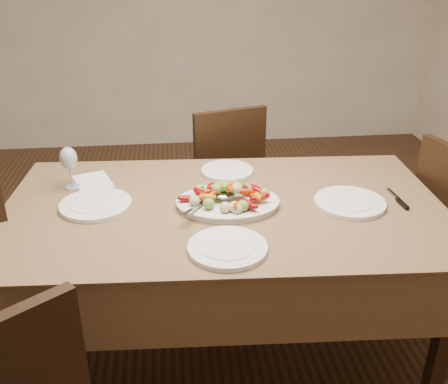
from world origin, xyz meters
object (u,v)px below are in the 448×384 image
Objects in this scene: chair_far at (218,177)px; plate_near at (227,248)px; dining_table at (224,280)px; serving_platter at (228,204)px; plate_left at (96,205)px; plate_right at (350,203)px; wine_glass at (70,167)px; plate_far at (227,171)px.

chair_far is 1.30m from plate_near.
dining_table is 0.52m from plate_near.
serving_platter reaches higher than plate_left.
plate_right is at bearing 99.02° from chair_far.
serving_platter is 2.02× the size of wine_glass.
plate_far is at bearing 140.55° from plate_right.
dining_table is at bearing 69.73° from chair_far.
serving_platter is at bearing -41.70° from dining_table.
serving_platter is at bearing -6.27° from plate_left.
plate_right is 1.22m from wine_glass.
plate_left is (-0.53, 0.05, 0.39)m from dining_table.
chair_far is 2.29× the size of serving_platter.
plate_near is (0.50, -0.39, 0.00)m from plate_left.
dining_table is 4.44× the size of serving_platter.
chair_far reaches higher than serving_platter.
serving_platter is 1.40× the size of plate_right.
plate_near is 1.39× the size of wine_glass.
chair_far is 0.65m from plate_far.
chair_far is at bearing 55.73° from plate_left.
plate_right is 0.62m from plate_near.
plate_near is (-0.08, -0.68, 0.00)m from plate_far.
plate_left reaches higher than dining_table.
chair_far reaches higher than dining_table.
serving_platter is (0.01, -0.01, 0.39)m from dining_table.
plate_near is at bearing -37.91° from plate_left.
plate_near is at bearing -151.84° from plate_right.
dining_table is at bearing 138.30° from serving_platter.
dining_table is 0.65m from plate_right.
chair_far is 3.22× the size of plate_right.
dining_table is 6.22× the size of plate_left.
wine_glass reaches higher than dining_table.
plate_left is at bearing 173.73° from serving_platter.
plate_far is 0.87× the size of plate_near.
plate_left and plate_right have the same top height.
wine_glass is at bearing 165.77° from plate_right.
plate_near is at bearing -94.38° from dining_table.
plate_left is (-0.55, 0.06, -0.00)m from serving_platter.
wine_glass is at bearing 136.71° from plate_near.
plate_left is 1.04× the size of plate_near.
dining_table is 1.94× the size of chair_far.
dining_table is at bearing -20.65° from wine_glass.
chair_far is 4.64× the size of wine_glass.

